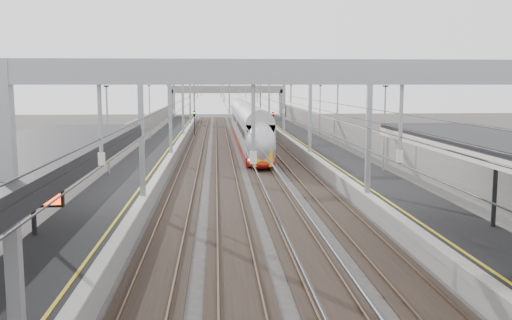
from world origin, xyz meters
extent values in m
cube|color=black|center=(-8.00, 45.00, 0.50)|extent=(4.00, 120.00, 1.00)
cube|color=black|center=(8.00, 45.00, 0.50)|extent=(4.00, 120.00, 1.00)
cube|color=black|center=(-4.50, 45.00, 0.04)|extent=(2.40, 140.00, 0.08)
cube|color=brown|center=(-5.22, 45.00, 0.13)|extent=(0.07, 140.00, 0.14)
cube|color=brown|center=(-3.78, 45.00, 0.13)|extent=(0.07, 140.00, 0.14)
cube|color=black|center=(-1.50, 45.00, 0.04)|extent=(2.40, 140.00, 0.08)
cube|color=brown|center=(-2.22, 45.00, 0.13)|extent=(0.07, 140.00, 0.14)
cube|color=brown|center=(-0.78, 45.00, 0.13)|extent=(0.07, 140.00, 0.14)
cube|color=black|center=(1.50, 45.00, 0.04)|extent=(2.40, 140.00, 0.08)
cube|color=brown|center=(0.78, 45.00, 0.13)|extent=(0.07, 140.00, 0.14)
cube|color=brown|center=(2.22, 45.00, 0.13)|extent=(0.07, 140.00, 0.14)
cube|color=black|center=(4.50, 45.00, 0.04)|extent=(2.40, 140.00, 0.08)
cube|color=brown|center=(3.78, 45.00, 0.13)|extent=(0.07, 140.00, 0.14)
cube|color=brown|center=(5.22, 45.00, 0.13)|extent=(0.07, 140.00, 0.14)
cube|color=gray|center=(-6.30, 2.00, 4.30)|extent=(0.28, 0.28, 6.60)
cube|color=gray|center=(0.00, 2.00, 7.35)|extent=(13.00, 0.25, 0.50)
cube|color=gray|center=(-6.30, 22.00, 4.30)|extent=(0.28, 0.28, 6.60)
cube|color=gray|center=(6.30, 22.00, 4.30)|extent=(0.28, 0.28, 6.60)
cube|color=gray|center=(0.00, 22.00, 7.35)|extent=(13.00, 0.25, 0.50)
cube|color=gray|center=(-6.30, 42.00, 4.30)|extent=(0.28, 0.28, 6.60)
cube|color=gray|center=(6.30, 42.00, 4.30)|extent=(0.28, 0.28, 6.60)
cube|color=gray|center=(0.00, 42.00, 7.35)|extent=(13.00, 0.25, 0.50)
cube|color=gray|center=(-6.30, 62.00, 4.30)|extent=(0.28, 0.28, 6.60)
cube|color=gray|center=(6.30, 62.00, 4.30)|extent=(0.28, 0.28, 6.60)
cube|color=gray|center=(0.00, 62.00, 7.35)|extent=(13.00, 0.25, 0.50)
cube|color=gray|center=(-6.30, 82.00, 4.30)|extent=(0.28, 0.28, 6.60)
cube|color=gray|center=(6.30, 82.00, 4.30)|extent=(0.28, 0.28, 6.60)
cube|color=gray|center=(0.00, 82.00, 7.35)|extent=(13.00, 0.25, 0.50)
cube|color=gray|center=(-6.30, 100.00, 4.30)|extent=(0.28, 0.28, 6.60)
cube|color=gray|center=(6.30, 100.00, 4.30)|extent=(0.28, 0.28, 6.60)
cube|color=gray|center=(0.00, 100.00, 7.35)|extent=(13.00, 0.25, 0.50)
cylinder|color=#262628|center=(-4.50, 50.00, 5.50)|extent=(0.03, 140.00, 0.03)
cylinder|color=#262628|center=(-1.50, 50.00, 5.50)|extent=(0.03, 140.00, 0.03)
cylinder|color=#262628|center=(1.50, 50.00, 5.50)|extent=(0.03, 140.00, 0.03)
cylinder|color=#262628|center=(4.50, 50.00, 5.50)|extent=(0.03, 140.00, 0.03)
cylinder|color=black|center=(-9.70, 14.00, 3.00)|extent=(0.20, 0.20, 4.00)
cube|color=black|center=(-6.60, 4.00, 4.55)|extent=(1.60, 0.15, 0.55)
cube|color=#FF3005|center=(-6.60, 3.92, 4.55)|extent=(1.50, 0.02, 0.42)
cylinder|color=black|center=(9.70, 14.00, 3.00)|extent=(0.20, 0.20, 4.00)
cube|color=slate|center=(0.00, 100.00, 6.20)|extent=(22.00, 2.20, 1.40)
cube|color=slate|center=(-10.50, 100.00, 3.10)|extent=(1.00, 2.20, 6.20)
cube|color=slate|center=(10.50, 100.00, 3.10)|extent=(1.00, 2.20, 6.20)
cube|color=slate|center=(-11.20, 45.00, 1.60)|extent=(0.30, 120.00, 3.20)
cube|color=slate|center=(11.20, 45.00, 1.60)|extent=(0.30, 120.00, 3.20)
cube|color=maroon|center=(1.50, 48.96, 0.57)|extent=(2.52, 21.46, 0.75)
cube|color=#9B9BA0|center=(1.50, 48.96, 2.35)|extent=(2.52, 21.46, 2.80)
cube|color=black|center=(1.50, 41.45, 0.27)|extent=(1.87, 2.24, 0.47)
cube|color=maroon|center=(1.50, 70.79, 0.57)|extent=(2.52, 21.46, 0.75)
cube|color=#9B9BA0|center=(1.50, 70.79, 2.35)|extent=(2.52, 21.46, 2.80)
cube|color=black|center=(1.50, 63.28, 0.27)|extent=(1.87, 2.24, 0.47)
ellipsoid|color=#9B9BA0|center=(1.50, 38.04, 2.07)|extent=(2.52, 4.85, 3.92)
cube|color=#FCB00D|center=(1.50, 36.03, 1.23)|extent=(1.59, 0.12, 1.40)
cube|color=black|center=(1.50, 36.45, 2.63)|extent=(1.49, 0.54, 0.88)
cylinder|color=black|center=(-5.20, 69.78, 1.50)|extent=(0.12, 0.12, 3.00)
cube|color=black|center=(-5.20, 69.78, 3.10)|extent=(0.32, 0.22, 0.75)
sphere|color=#0CE526|center=(-5.20, 69.65, 3.25)|extent=(0.16, 0.16, 0.16)
cylinder|color=black|center=(3.20, 73.37, 1.50)|extent=(0.12, 0.12, 3.00)
cube|color=black|center=(3.20, 73.37, 3.10)|extent=(0.32, 0.22, 0.75)
sphere|color=red|center=(3.20, 73.24, 3.25)|extent=(0.16, 0.16, 0.16)
cylinder|color=black|center=(5.40, 66.78, 1.50)|extent=(0.12, 0.12, 3.00)
cube|color=black|center=(5.40, 66.78, 3.10)|extent=(0.32, 0.22, 0.75)
sphere|color=red|center=(5.40, 66.65, 3.25)|extent=(0.16, 0.16, 0.16)
camera|label=1|loc=(-2.24, -9.31, 7.10)|focal=40.00mm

